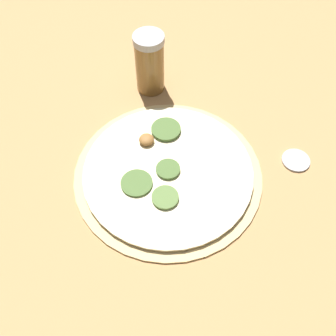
% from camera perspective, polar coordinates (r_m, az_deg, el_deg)
% --- Properties ---
extents(ground_plane, '(3.00, 3.00, 0.00)m').
position_cam_1_polar(ground_plane, '(0.59, -0.00, -0.93)').
color(ground_plane, tan).
extents(pizza, '(0.28, 0.28, 0.02)m').
position_cam_1_polar(pizza, '(0.59, -0.08, -0.55)').
color(pizza, '#D6B77A').
rests_on(pizza, ground_plane).
extents(spice_jar, '(0.05, 0.05, 0.11)m').
position_cam_1_polar(spice_jar, '(0.68, -2.68, 14.98)').
color(spice_jar, olive).
rests_on(spice_jar, ground_plane).
extents(loose_cap, '(0.04, 0.04, 0.01)m').
position_cam_1_polar(loose_cap, '(0.64, 18.10, 1.15)').
color(loose_cap, '#B2B2B7').
rests_on(loose_cap, ground_plane).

